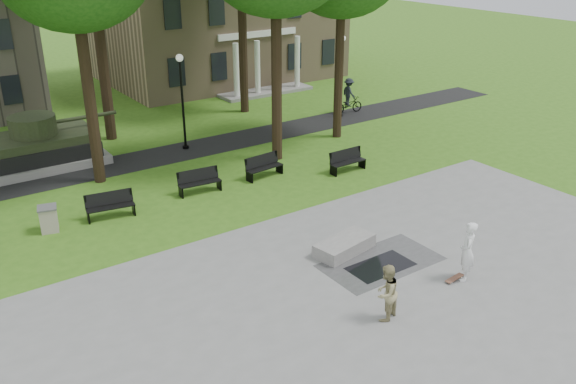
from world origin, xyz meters
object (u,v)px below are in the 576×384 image
concrete_block (344,246)px  park_bench_0 (110,205)px  skateboarder (467,251)px  cyclist (349,99)px  friend_watching (386,293)px  trash_bin (49,219)px

concrete_block → park_bench_0: bearing=127.7°
skateboarder → park_bench_0: 13.15m
skateboarder → cyclist: 19.12m
skateboarder → park_bench_0: (-7.55, 10.75, -0.47)m
concrete_block → cyclist: cyclist is taller
friend_watching → park_bench_0: 11.62m
concrete_block → friend_watching: 4.03m
park_bench_0 → trash_bin: bearing=-174.2°
concrete_block → skateboarder: size_ratio=1.13×
friend_watching → park_bench_0: bearing=-88.1°
concrete_block → trash_bin: (-7.81, 7.38, 0.24)m
skateboarder → park_bench_0: bearing=-94.6°
friend_watching → trash_bin: bearing=-78.9°
cyclist → skateboarder: bearing=157.1°
concrete_block → cyclist: (11.23, 13.21, 0.62)m
trash_bin → concrete_block: bearing=-43.4°
cyclist → trash_bin: bearing=113.1°
trash_bin → friend_watching: bearing=-60.5°
concrete_block → cyclist: bearing=49.6°
park_bench_0 → trash_bin: size_ratio=1.93×
skateboarder → trash_bin: (-9.77, 10.90, -0.51)m
skateboarder → cyclist: size_ratio=0.93×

